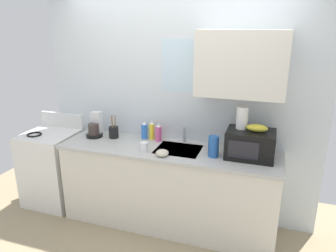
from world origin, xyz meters
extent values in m
cube|color=silver|center=(0.00, 0.35, 1.25)|extent=(3.09, 0.10, 2.50)
cube|color=silver|center=(0.68, 0.14, 1.79)|extent=(0.84, 0.32, 0.62)
cube|color=silver|center=(0.11, 0.31, 1.73)|extent=(0.56, 0.02, 0.55)
cube|color=silver|center=(0.00, 0.00, 0.43)|extent=(2.29, 0.60, 0.86)
cube|color=#B7B7B2|center=(0.00, 0.00, 0.88)|extent=(2.32, 0.63, 0.03)
cube|color=#9EA0A5|center=(0.11, 0.02, 0.83)|extent=(0.46, 0.38, 0.14)
cylinder|color=#B2B5BA|center=(0.11, 0.24, 0.99)|extent=(0.03, 0.03, 0.18)
cube|color=white|center=(-1.51, 0.00, 0.45)|extent=(0.60, 0.60, 0.90)
torus|color=black|center=(-1.63, -0.10, 0.91)|extent=(0.17, 0.17, 0.02)
cube|color=white|center=(-1.51, 0.28, 0.99)|extent=(0.60, 0.04, 0.18)
cube|color=black|center=(0.83, 0.05, 1.04)|extent=(0.46, 0.34, 0.27)
cube|color=black|center=(0.78, -0.12, 1.04)|extent=(0.28, 0.01, 0.17)
ellipsoid|color=gold|center=(0.88, 0.05, 1.20)|extent=(0.20, 0.11, 0.07)
cylinder|color=white|center=(0.73, 0.10, 1.28)|extent=(0.11, 0.11, 0.22)
cylinder|color=black|center=(-0.93, 0.08, 0.92)|extent=(0.19, 0.19, 0.03)
cylinder|color=#3F332D|center=(-0.93, 0.07, 1.00)|extent=(0.12, 0.12, 0.13)
cube|color=silver|center=(-0.93, 0.15, 1.05)|extent=(0.11, 0.09, 0.26)
cylinder|color=#E55999|center=(-0.17, 0.18, 0.98)|extent=(0.07, 0.07, 0.17)
cone|color=white|center=(-0.17, 0.18, 1.09)|extent=(0.05, 0.05, 0.04)
cylinder|color=yellow|center=(-0.27, 0.22, 0.99)|extent=(0.06, 0.06, 0.18)
cone|color=white|center=(-0.27, 0.22, 1.10)|extent=(0.04, 0.04, 0.04)
cylinder|color=blue|center=(-0.35, 0.21, 0.98)|extent=(0.07, 0.07, 0.17)
cone|color=white|center=(-0.35, 0.21, 1.09)|extent=(0.05, 0.05, 0.04)
cylinder|color=#2659A5|center=(0.49, -0.05, 1.00)|extent=(0.10, 0.10, 0.21)
cylinder|color=white|center=(-0.21, -0.14, 0.95)|extent=(0.08, 0.08, 0.09)
cylinder|color=black|center=(-0.70, 0.12, 0.97)|extent=(0.11, 0.11, 0.13)
cylinder|color=olive|center=(-0.71, 0.12, 1.05)|extent=(0.02, 0.02, 0.22)
cylinder|color=olive|center=(-0.68, 0.13, 1.05)|extent=(0.03, 0.02, 0.23)
cylinder|color=olive|center=(-0.70, 0.10, 1.06)|extent=(0.02, 0.02, 0.23)
ellipsoid|color=beige|center=(0.01, -0.20, 0.93)|extent=(0.13, 0.13, 0.06)
camera|label=1|loc=(0.98, -2.92, 2.15)|focal=33.81mm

